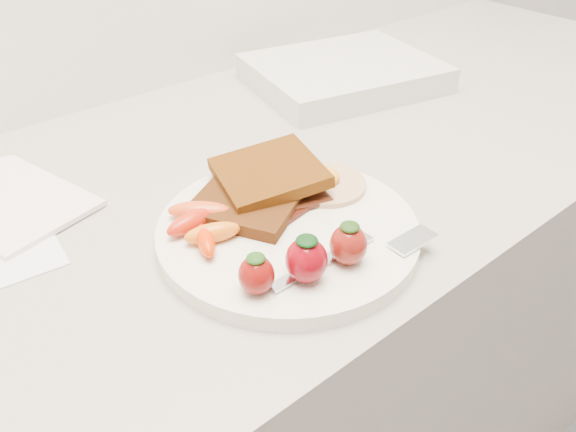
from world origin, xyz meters
TOP-DOWN VIEW (x-y plane):
  - counter at (0.00, 1.70)m, footprint 2.00×0.60m
  - plate at (0.01, 1.56)m, footprint 0.27×0.27m
  - toast_lower at (0.00, 1.61)m, footprint 0.14×0.14m
  - toast_upper at (0.04, 1.62)m, footprint 0.14×0.14m
  - fried_egg at (0.09, 1.59)m, footprint 0.12×0.12m
  - bacon_strips at (0.03, 1.58)m, footprint 0.11×0.06m
  - baby_carrots at (-0.06, 1.60)m, footprint 0.08×0.10m
  - strawberries at (-0.02, 1.49)m, footprint 0.12×0.06m
  - fork at (0.04, 1.47)m, footprint 0.18×0.05m
  - notepad at (-0.19, 1.81)m, footprint 0.17×0.21m
  - appliance at (0.35, 1.82)m, footprint 0.33×0.29m

SIDE VIEW (x-z plane):
  - counter at x=0.00m, z-range 0.00..0.90m
  - notepad at x=-0.19m, z-range 0.90..0.91m
  - plate at x=0.01m, z-range 0.90..0.92m
  - appliance at x=0.35m, z-range 0.90..0.94m
  - fork at x=0.04m, z-range 0.92..0.92m
  - bacon_strips at x=0.03m, z-range 0.92..0.93m
  - fried_egg at x=0.09m, z-range 0.91..0.93m
  - toast_lower at x=0.00m, z-range 0.92..0.93m
  - baby_carrots at x=-0.06m, z-range 0.92..0.94m
  - strawberries at x=-0.02m, z-range 0.92..0.96m
  - toast_upper at x=0.04m, z-range 0.93..0.95m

